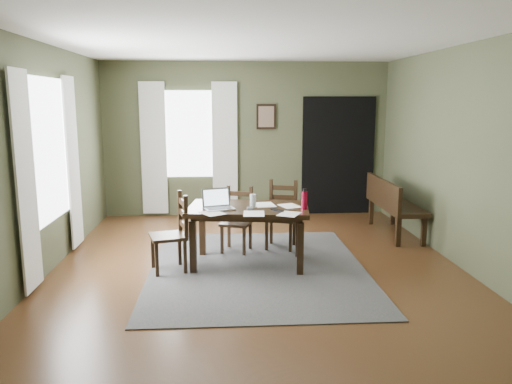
{
  "coord_description": "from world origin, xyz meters",
  "views": [
    {
      "loc": [
        -0.39,
        -5.83,
        2.03
      ],
      "look_at": [
        0.0,
        0.3,
        0.9
      ],
      "focal_mm": 35.0,
      "sensor_mm": 36.0,
      "label": 1
    }
  ],
  "objects": [
    {
      "name": "paper_a",
      "position": [
        -0.54,
        -0.18,
        0.75
      ],
      "size": [
        0.34,
        0.36,
        0.0
      ],
      "primitive_type": "cube",
      "rotation": [
        0.0,
        0.0,
        0.53
      ],
      "color": "white",
      "rests_on": "dining_table"
    },
    {
      "name": "chair_back_right",
      "position": [
        0.39,
        0.88,
        0.46
      ],
      "size": [
        0.51,
        0.51,
        0.93
      ],
      "rotation": [
        0.0,
        0.0,
        -0.29
      ],
      "color": "black",
      "rests_on": "rug"
    },
    {
      "name": "computer_mouse",
      "position": [
        -0.1,
        -0.03,
        0.76
      ],
      "size": [
        0.06,
        0.1,
        0.03
      ],
      "primitive_type": "cube",
      "rotation": [
        0.0,
        0.0,
        -0.0
      ],
      "color": "#3F3F42",
      "rests_on": "dining_table"
    },
    {
      "name": "curtain_left_near",
      "position": [
        -2.44,
        -0.62,
        1.2
      ],
      "size": [
        0.03,
        0.48,
        2.3
      ],
      "color": "silver",
      "rests_on": "ground"
    },
    {
      "name": "doorway_back",
      "position": [
        1.65,
        2.97,
        1.05
      ],
      "size": [
        1.3,
        0.03,
        2.1
      ],
      "color": "black",
      "rests_on": "ground"
    },
    {
      "name": "window_left",
      "position": [
        -2.47,
        0.2,
        1.45
      ],
      "size": [
        0.01,
        1.3,
        1.7
      ],
      "color": "white",
      "rests_on": "ground"
    },
    {
      "name": "dining_table",
      "position": [
        -0.1,
        0.16,
        0.65
      ],
      "size": [
        1.56,
        1.05,
        0.73
      ],
      "rotation": [
        0.0,
        0.0,
        -0.12
      ],
      "color": "black",
      "rests_on": "rug"
    },
    {
      "name": "ground",
      "position": [
        0.0,
        0.0,
        -0.01
      ],
      "size": [
        5.0,
        6.0,
        0.01
      ],
      "color": "#492C16"
    },
    {
      "name": "drinking_glass",
      "position": [
        -0.05,
        0.1,
        0.83
      ],
      "size": [
        0.08,
        0.08,
        0.17
      ],
      "primitive_type": "cylinder",
      "rotation": [
        0.0,
        0.0,
        -0.05
      ],
      "color": "silver",
      "rests_on": "dining_table"
    },
    {
      "name": "chair_end",
      "position": [
        -1.02,
        -0.01,
        0.46
      ],
      "size": [
        0.51,
        0.51,
        0.94
      ],
      "rotation": [
        0.0,
        0.0,
        -1.29
      ],
      "color": "black",
      "rests_on": "rug"
    },
    {
      "name": "water_bottle",
      "position": [
        0.56,
        -0.01,
        0.86
      ],
      "size": [
        0.08,
        0.08,
        0.25
      ],
      "rotation": [
        0.0,
        0.0,
        -0.16
      ],
      "color": "#A70C2C",
      "rests_on": "dining_table"
    },
    {
      "name": "window_back",
      "position": [
        -1.0,
        2.97,
        1.45
      ],
      "size": [
        1.0,
        0.01,
        1.5
      ],
      "color": "white",
      "rests_on": "ground"
    },
    {
      "name": "paper_b",
      "position": [
        0.34,
        -0.28,
        0.75
      ],
      "size": [
        0.32,
        0.35,
        0.0
      ],
      "primitive_type": "cube",
      "rotation": [
        0.0,
        0.0,
        -0.46
      ],
      "color": "white",
      "rests_on": "dining_table"
    },
    {
      "name": "paper_e",
      "position": [
        -0.06,
        -0.24,
        0.75
      ],
      "size": [
        0.26,
        0.33,
        0.0
      ],
      "primitive_type": "cube",
      "rotation": [
        0.0,
        0.0,
        -0.06
      ],
      "color": "white",
      "rests_on": "dining_table"
    },
    {
      "name": "tv_remote",
      "position": [
        0.22,
        -0.11,
        0.75
      ],
      "size": [
        0.14,
        0.18,
        0.02
      ],
      "primitive_type": "cube",
      "rotation": [
        0.0,
        0.0,
        0.59
      ],
      "color": "black",
      "rests_on": "dining_table"
    },
    {
      "name": "curtain_left_far",
      "position": [
        -2.44,
        1.02,
        1.2
      ],
      "size": [
        0.03,
        0.48,
        2.3
      ],
      "color": "silver",
      "rests_on": "ground"
    },
    {
      "name": "laptop",
      "position": [
        -0.48,
        0.08,
        0.81
      ],
      "size": [
        0.41,
        0.37,
        0.24
      ],
      "rotation": [
        0.0,
        0.0,
        0.3
      ],
      "color": "#B7B7BC",
      "rests_on": "dining_table"
    },
    {
      "name": "chair_back_left",
      "position": [
        -0.23,
        0.76,
        0.43
      ],
      "size": [
        0.48,
        0.48,
        0.87
      ],
      "rotation": [
        0.0,
        0.0,
        -0.32
      ],
      "color": "black",
      "rests_on": "rug"
    },
    {
      "name": "room_shell",
      "position": [
        0.0,
        0.0,
        1.8
      ],
      "size": [
        5.02,
        6.02,
        2.71
      ],
      "color": "#464B31",
      "rests_on": "ground"
    },
    {
      "name": "rug",
      "position": [
        0.0,
        0.0,
        0.01
      ],
      "size": [
        2.6,
        3.2,
        0.01
      ],
      "color": "#3D3D3D",
      "rests_on": "ground"
    },
    {
      "name": "bench",
      "position": [
        2.14,
        1.46,
        0.51
      ],
      "size": [
        0.49,
        1.52,
        0.86
      ],
      "rotation": [
        0.0,
        0.0,
        1.57
      ],
      "color": "black",
      "rests_on": "ground"
    },
    {
      "name": "curtain_back_right",
      "position": [
        -0.38,
        2.94,
        1.2
      ],
      "size": [
        0.44,
        0.03,
        2.3
      ],
      "color": "silver",
      "rests_on": "ground"
    },
    {
      "name": "curtain_back_left",
      "position": [
        -1.62,
        2.94,
        1.2
      ],
      "size": [
        0.44,
        0.03,
        2.3
      ],
      "color": "silver",
      "rests_on": "ground"
    },
    {
      "name": "paper_c",
      "position": [
        0.1,
        0.25,
        0.75
      ],
      "size": [
        0.29,
        0.35,
        0.0
      ],
      "primitive_type": "cube",
      "rotation": [
        0.0,
        0.0,
        0.16
      ],
      "color": "white",
      "rests_on": "dining_table"
    },
    {
      "name": "paper_d",
      "position": [
        0.41,
        0.16,
        0.75
      ],
      "size": [
        0.3,
        0.34,
        0.0
      ],
      "primitive_type": "cube",
      "rotation": [
        0.0,
        0.0,
        0.35
      ],
      "color": "white",
      "rests_on": "dining_table"
    },
    {
      "name": "framed_picture",
      "position": [
        0.35,
        2.97,
        1.75
      ],
      "size": [
        0.34,
        0.03,
        0.44
      ],
      "color": "black",
      "rests_on": "ground"
    }
  ]
}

